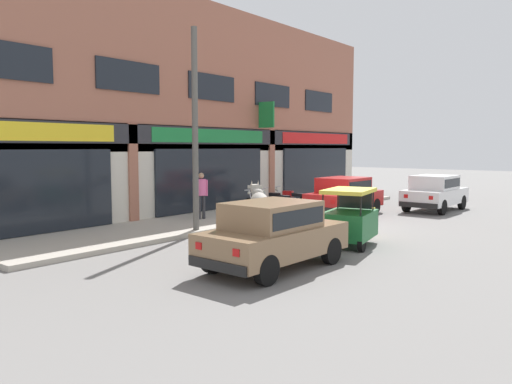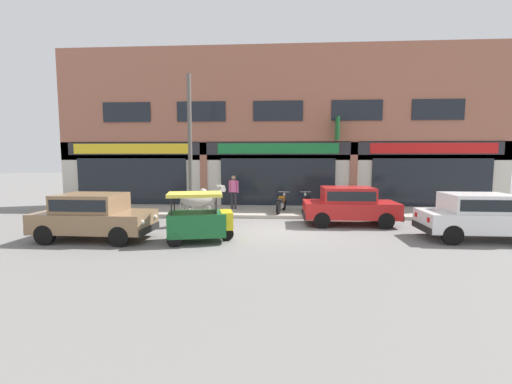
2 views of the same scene
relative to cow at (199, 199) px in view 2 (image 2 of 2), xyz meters
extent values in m
plane|color=slate|center=(2.99, -0.69, -1.01)|extent=(90.00, 90.00, 0.00)
cube|color=#A8A093|center=(2.99, 3.13, -0.94)|extent=(19.00, 3.24, 0.14)
cube|color=#9E604C|center=(2.99, 5.03, 4.33)|extent=(23.00, 0.55, 5.75)
cube|color=beige|center=(2.99, 5.03, 0.69)|extent=(23.00, 0.55, 3.40)
cube|color=#28282D|center=(2.99, 4.71, 2.04)|extent=(22.08, 0.08, 0.64)
cube|color=black|center=(-4.68, 4.70, 0.34)|extent=(5.83, 0.10, 2.40)
cube|color=yellow|center=(-4.68, 4.68, 2.04)|extent=(6.13, 0.05, 0.52)
cube|color=#9E604C|center=(-0.85, 4.73, 0.69)|extent=(0.36, 0.12, 3.40)
cube|color=black|center=(2.99, 4.70, 0.34)|extent=(5.83, 0.10, 2.40)
cube|color=#197A38|center=(2.99, 4.68, 2.04)|extent=(6.13, 0.05, 0.52)
cube|color=#9E604C|center=(6.82, 4.73, 0.69)|extent=(0.36, 0.12, 3.40)
cube|color=black|center=(10.65, 4.70, 0.34)|extent=(5.83, 0.10, 2.40)
cube|color=red|center=(10.65, 4.68, 2.04)|extent=(6.13, 0.05, 0.52)
cube|color=black|center=(-4.83, 4.72, 3.92)|extent=(2.50, 0.06, 1.00)
cube|color=black|center=(-0.92, 4.72, 3.92)|extent=(2.50, 0.06, 1.00)
cube|color=black|center=(2.99, 4.72, 3.92)|extent=(2.50, 0.06, 1.00)
cube|color=black|center=(6.90, 4.72, 3.92)|extent=(2.50, 0.06, 1.00)
cube|color=black|center=(10.81, 4.72, 3.92)|extent=(2.50, 0.06, 1.00)
cube|color=#197A38|center=(5.89, 4.30, 2.99)|extent=(0.08, 0.80, 1.10)
ellipsoid|color=#9E998E|center=(-0.07, -0.07, 0.01)|extent=(1.34, 1.37, 0.60)
sphere|color=#9E998E|center=(0.12, 0.13, 0.24)|extent=(0.32, 0.32, 0.32)
cylinder|color=#9E998E|center=(0.13, 0.34, -0.65)|extent=(0.12, 0.12, 0.72)
cylinder|color=#9E998E|center=(0.33, 0.14, -0.65)|extent=(0.12, 0.12, 0.72)
cylinder|color=#9E998E|center=(-0.47, -0.29, -0.65)|extent=(0.12, 0.12, 0.72)
cylinder|color=#9E998E|center=(-0.26, -0.49, -0.65)|extent=(0.12, 0.12, 0.72)
cylinder|color=#9E998E|center=(0.49, 0.52, 0.16)|extent=(0.49, 0.50, 0.43)
cube|color=#9E998E|center=(0.67, 0.71, 0.33)|extent=(0.41, 0.41, 0.26)
cube|color=slate|center=(0.80, 0.84, 0.29)|extent=(0.21, 0.21, 0.14)
cone|color=beige|center=(0.57, 0.75, 0.51)|extent=(0.12, 0.12, 0.19)
cone|color=beige|center=(0.72, 0.61, 0.51)|extent=(0.12, 0.12, 0.19)
cube|color=#9E998E|center=(0.50, 0.76, 0.39)|extent=(0.13, 0.13, 0.10)
cube|color=#9E998E|center=(0.73, 0.54, 0.39)|extent=(0.13, 0.13, 0.10)
cylinder|color=#9E998E|center=(-0.58, -0.61, -0.21)|extent=(0.14, 0.15, 0.60)
cylinder|color=black|center=(6.92, 1.11, -0.71)|extent=(0.60, 0.18, 0.60)
cylinder|color=black|center=(6.92, -0.33, -0.71)|extent=(0.60, 0.18, 0.60)
cylinder|color=black|center=(4.62, 1.12, -0.71)|extent=(0.60, 0.18, 0.60)
cylinder|color=black|center=(4.62, -0.32, -0.71)|extent=(0.60, 0.18, 0.60)
cube|color=red|center=(5.77, 0.39, -0.41)|extent=(3.51, 1.61, 0.60)
cube|color=red|center=(5.67, 0.39, 0.17)|extent=(1.90, 1.45, 0.56)
cube|color=black|center=(5.67, 0.39, 0.17)|extent=(1.75, 1.47, 0.35)
cube|color=black|center=(7.50, 0.39, -0.63)|extent=(0.13, 1.52, 0.20)
cube|color=black|center=(4.04, 0.40, -0.63)|extent=(0.13, 1.52, 0.20)
sphere|color=silver|center=(7.53, 0.87, -0.33)|extent=(0.14, 0.14, 0.14)
sphere|color=silver|center=(7.53, -0.09, -0.33)|extent=(0.14, 0.14, 0.14)
cube|color=red|center=(4.02, 0.90, -0.31)|extent=(0.03, 0.16, 0.14)
cube|color=red|center=(4.01, -0.10, -0.31)|extent=(0.03, 0.16, 0.14)
cylinder|color=black|center=(10.50, -1.14, -0.71)|extent=(0.60, 0.19, 0.60)
cylinder|color=black|center=(8.20, -1.09, -0.71)|extent=(0.60, 0.19, 0.60)
cylinder|color=black|center=(8.17, -2.53, -0.71)|extent=(0.60, 0.19, 0.60)
cube|color=white|center=(9.33, -1.84, -0.41)|extent=(3.53, 1.67, 0.60)
cube|color=white|center=(9.23, -1.83, 0.17)|extent=(1.93, 1.48, 0.56)
cube|color=black|center=(9.23, -1.83, 0.17)|extent=(1.78, 1.50, 0.35)
cube|color=black|center=(7.60, -1.80, -0.63)|extent=(0.15, 1.52, 0.20)
cube|color=red|center=(7.59, -1.30, -0.31)|extent=(0.03, 0.16, 0.14)
cube|color=red|center=(7.57, -2.30, -0.31)|extent=(0.03, 0.16, 0.14)
cylinder|color=black|center=(-1.56, -1.90, -0.71)|extent=(0.60, 0.19, 0.60)
cylinder|color=black|center=(-1.59, -3.34, -0.71)|extent=(0.60, 0.19, 0.60)
cylinder|color=black|center=(-3.86, -1.85, -0.71)|extent=(0.60, 0.19, 0.60)
cylinder|color=black|center=(-3.89, -3.29, -0.71)|extent=(0.60, 0.19, 0.60)
cube|color=#846647|center=(-2.72, -2.59, -0.41)|extent=(3.54, 1.69, 0.60)
cube|color=#846647|center=(-2.82, -2.59, 0.17)|extent=(1.93, 1.49, 0.56)
cube|color=black|center=(-2.82, -2.59, 0.17)|extent=(1.78, 1.50, 0.35)
cube|color=black|center=(-0.99, -2.64, -0.63)|extent=(0.16, 1.52, 0.20)
cube|color=black|center=(-4.45, -2.55, -0.63)|extent=(0.16, 1.52, 0.20)
sphere|color=silver|center=(-0.95, -2.16, -0.33)|extent=(0.14, 0.14, 0.14)
sphere|color=silver|center=(-0.98, -3.12, -0.33)|extent=(0.14, 0.14, 0.14)
cube|color=red|center=(-4.47, -2.05, -0.31)|extent=(0.03, 0.16, 0.14)
cube|color=red|center=(-4.49, -3.05, -0.31)|extent=(0.03, 0.16, 0.14)
cylinder|color=black|center=(1.41, -2.44, -0.79)|extent=(0.46, 0.21, 0.44)
cylinder|color=black|center=(-0.21, -2.26, -0.79)|extent=(0.46, 0.21, 0.44)
cylinder|color=black|center=(0.01, -3.28, -0.79)|extent=(0.46, 0.21, 0.44)
cube|color=#19602D|center=(0.53, -2.63, -0.44)|extent=(1.92, 1.50, 0.70)
cube|color=yellow|center=(1.41, -2.44, -0.34)|extent=(0.54, 0.93, 0.52)
cylinder|color=black|center=(0.99, -2.03, 0.19)|extent=(0.04, 0.04, 0.55)
cylinder|color=black|center=(1.20, -2.99, 0.19)|extent=(0.04, 0.04, 0.55)
cylinder|color=black|center=(-0.27, -2.30, 0.19)|extent=(0.04, 0.04, 0.55)
cylinder|color=black|center=(-0.06, -3.26, 0.19)|extent=(0.04, 0.04, 0.55)
cube|color=#DBCC42|center=(0.48, -2.64, 0.46)|extent=(1.81, 1.42, 0.10)
cube|color=black|center=(1.09, -2.51, 0.18)|extent=(0.23, 0.91, 0.50)
cylinder|color=black|center=(3.29, 3.09, -0.59)|extent=(0.22, 0.57, 0.56)
cylinder|color=black|center=(3.03, 1.87, -0.59)|extent=(0.22, 0.57, 0.56)
cube|color=#B2B5BA|center=(3.16, 2.46, -0.55)|extent=(0.26, 0.35, 0.24)
cube|color=orange|center=(3.19, 2.62, -0.29)|extent=(0.32, 0.44, 0.24)
cube|color=black|center=(3.11, 2.23, -0.31)|extent=(0.32, 0.55, 0.12)
cylinder|color=#B2B5BA|center=(3.28, 3.03, -0.29)|extent=(0.10, 0.27, 0.59)
cylinder|color=#B2B5BA|center=(3.29, 3.07, -0.01)|extent=(0.52, 0.14, 0.03)
sphere|color=silver|center=(3.30, 3.13, -0.13)|extent=(0.12, 0.12, 0.12)
cylinder|color=#B2B5BA|center=(2.98, 2.13, -0.63)|extent=(0.16, 0.48, 0.06)
cylinder|color=black|center=(4.29, 3.16, -0.59)|extent=(0.14, 0.57, 0.56)
cylinder|color=black|center=(4.38, 1.92, -0.59)|extent=(0.14, 0.57, 0.56)
cube|color=#B2B5BA|center=(4.33, 2.52, -0.55)|extent=(0.22, 0.33, 0.24)
cube|color=black|center=(4.32, 2.68, -0.29)|extent=(0.27, 0.42, 0.24)
cube|color=black|center=(4.35, 2.28, -0.31)|extent=(0.26, 0.53, 0.12)
cylinder|color=#B2B5BA|center=(4.29, 3.10, -0.29)|extent=(0.06, 0.27, 0.59)
cylinder|color=#B2B5BA|center=(4.29, 3.14, -0.01)|extent=(0.52, 0.07, 0.03)
sphere|color=silver|center=(4.28, 3.20, -0.13)|extent=(0.12, 0.12, 0.12)
cylinder|color=#B2B5BA|center=(4.25, 2.15, -0.63)|extent=(0.10, 0.48, 0.06)
cylinder|color=black|center=(5.25, 3.23, -0.59)|extent=(0.20, 0.57, 0.56)
cylinder|color=black|center=(5.48, 2.00, -0.59)|extent=(0.20, 0.57, 0.56)
cube|color=#B2B5BA|center=(5.37, 2.60, -0.55)|extent=(0.26, 0.35, 0.24)
cube|color=red|center=(5.34, 2.76, -0.29)|extent=(0.31, 0.44, 0.24)
cube|color=black|center=(5.42, 2.36, -0.31)|extent=(0.31, 0.55, 0.12)
cylinder|color=#B2B5BA|center=(5.26, 3.17, -0.29)|extent=(0.09, 0.27, 0.59)
cylinder|color=#B2B5BA|center=(5.26, 3.21, -0.01)|extent=(0.52, 0.13, 0.03)
sphere|color=silver|center=(5.25, 3.27, -0.13)|extent=(0.12, 0.12, 0.12)
cylinder|color=#B2B5BA|center=(5.33, 2.22, -0.63)|extent=(0.15, 0.48, 0.06)
cylinder|color=#2D2D33|center=(0.99, 3.25, -0.46)|extent=(0.11, 0.11, 0.82)
cylinder|color=#2D2D33|center=(0.82, 3.30, -0.46)|extent=(0.11, 0.11, 0.82)
cylinder|color=#DB5B93|center=(0.90, 3.28, 0.23)|extent=(0.32, 0.32, 0.56)
cylinder|color=#DB5B93|center=(1.10, 3.22, 0.20)|extent=(0.08, 0.08, 0.56)
cylinder|color=#DB5B93|center=(0.70, 3.34, 0.20)|extent=(0.08, 0.08, 0.56)
sphere|color=tan|center=(0.90, 3.28, 0.63)|extent=(0.20, 0.20, 0.20)
cylinder|color=#595651|center=(-0.79, 1.81, 2.12)|extent=(0.18, 0.18, 5.98)
camera|label=1|loc=(-11.21, -8.94, 1.62)|focal=35.00mm
camera|label=2|loc=(2.99, -12.82, 1.57)|focal=24.00mm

